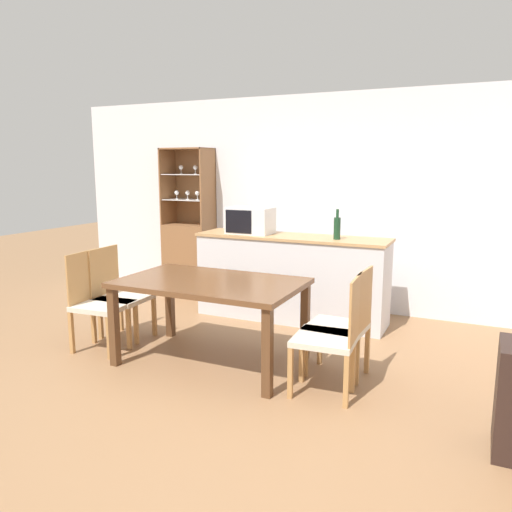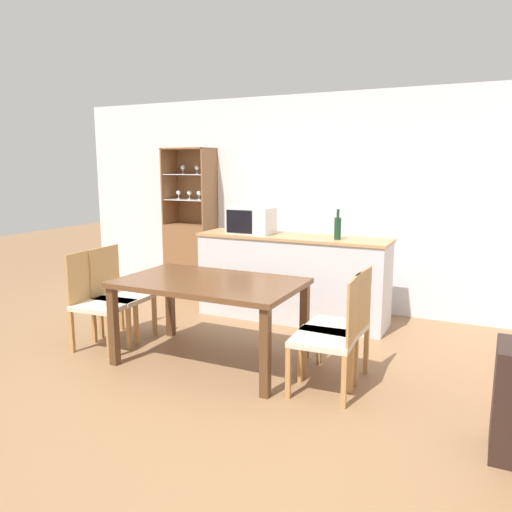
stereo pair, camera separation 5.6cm
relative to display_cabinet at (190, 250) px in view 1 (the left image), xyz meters
name	(u,v)px [view 1 (the left image)]	position (x,y,z in m)	size (l,w,h in m)	color
ground_plane	(205,386)	(1.66, -2.41, -0.61)	(18.00, 18.00, 0.00)	#936B47
wall_back	(314,202)	(1.66, 0.22, 0.67)	(6.80, 0.06, 2.55)	silver
kitchen_counter	(291,278)	(1.64, -0.48, -0.13)	(2.15, 0.56, 0.95)	silver
display_cabinet	(190,250)	(0.00, 0.00, 0.00)	(0.63, 0.39, 1.94)	brown
dining_table	(211,290)	(1.46, -1.95, 0.05)	(1.56, 0.96, 0.74)	brown
dining_chair_side_left_near	(99,302)	(0.32, -2.10, -0.16)	(0.49, 0.49, 0.92)	beige
dining_chair_side_right_far	(342,325)	(2.59, -1.81, -0.16)	(0.48, 0.48, 0.92)	beige
dining_chair_side_right_near	(332,336)	(2.59, -2.09, -0.16)	(0.48, 0.48, 0.92)	beige
dining_chair_side_left_far	(119,295)	(0.32, -1.81, -0.16)	(0.47, 0.47, 0.92)	beige
microwave	(250,221)	(1.14, -0.50, 0.49)	(0.50, 0.33, 0.30)	silver
wine_bottle	(337,228)	(2.16, -0.53, 0.47)	(0.07, 0.07, 0.32)	#193D23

